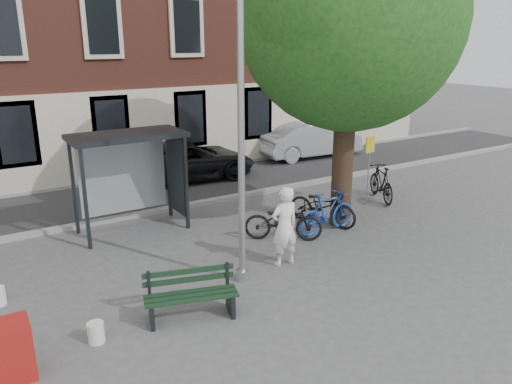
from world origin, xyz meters
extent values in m
plane|color=#4C4C4F|center=(0.00, 0.00, 0.00)|extent=(90.00, 90.00, 0.00)
cube|color=#28282B|center=(0.00, 7.00, 0.01)|extent=(40.00, 4.00, 0.01)
cube|color=gray|center=(0.00, 5.00, 0.06)|extent=(40.00, 0.25, 0.12)
cube|color=gray|center=(0.00, 9.00, 0.06)|extent=(40.00, 0.25, 0.12)
cylinder|color=#9EA0A3|center=(0.00, 0.00, 3.00)|extent=(0.14, 0.14, 6.00)
cylinder|color=#9EA0A3|center=(0.00, 0.00, 0.12)|extent=(0.28, 0.28, 0.24)
cylinder|color=black|center=(4.00, 1.50, 1.70)|extent=(0.56, 0.56, 3.40)
sphere|color=#194916|center=(4.00, 1.50, 5.40)|extent=(5.60, 5.60, 5.60)
sphere|color=#194916|center=(3.20, 1.20, 5.70)|extent=(4.20, 4.20, 4.20)
cube|color=#1E2328|center=(-2.30, 3.40, 1.25)|extent=(0.08, 0.08, 2.50)
cube|color=#1E2328|center=(0.30, 3.40, 1.25)|extent=(0.08, 0.08, 2.50)
cube|color=#1E2328|center=(-2.30, 4.60, 1.25)|extent=(0.08, 0.08, 2.50)
cube|color=#1E2328|center=(0.30, 4.60, 1.25)|extent=(0.08, 0.08, 2.50)
cube|color=#1E2328|center=(-1.00, 4.00, 2.56)|extent=(2.85, 1.45, 0.12)
cube|color=#8C999E|center=(-1.00, 4.60, 1.38)|extent=(2.34, 0.04, 2.00)
cube|color=#1E2328|center=(0.30, 4.00, 1.38)|extent=(0.12, 1.14, 2.12)
cube|color=#D84C19|center=(0.37, 4.00, 1.38)|extent=(0.02, 0.90, 1.62)
imported|color=white|center=(1.20, 0.19, 0.91)|extent=(0.68, 0.45, 1.83)
cube|color=#1E2328|center=(-2.23, -0.60, 0.22)|extent=(0.22, 0.53, 0.43)
cube|color=#1E2328|center=(-0.85, -1.00, 0.22)|extent=(0.22, 0.53, 0.43)
cube|color=black|center=(-1.59, -0.96, 0.45)|extent=(1.65, 0.58, 0.04)
cube|color=black|center=(-1.54, -0.80, 0.45)|extent=(1.65, 0.58, 0.04)
cube|color=black|center=(-1.49, -0.63, 0.45)|extent=(1.65, 0.58, 0.04)
cube|color=black|center=(-1.46, -0.54, 0.64)|extent=(1.63, 0.52, 0.10)
cube|color=black|center=(-1.46, -0.54, 0.82)|extent=(1.63, 0.52, 0.10)
imported|color=black|center=(2.00, 1.37, 0.51)|extent=(1.98, 1.71, 1.03)
imported|color=#1B4399|center=(3.26, 1.19, 0.56)|extent=(1.89, 0.63, 1.12)
imported|color=black|center=(3.56, 1.73, 0.53)|extent=(1.41, 2.13, 1.06)
imported|color=black|center=(6.50, 2.44, 0.56)|extent=(1.25, 1.92, 1.12)
imported|color=black|center=(2.33, 7.93, 0.69)|extent=(5.16, 2.77, 1.38)
imported|color=#9A9CA1|center=(8.33, 8.40, 0.76)|extent=(4.71, 1.89, 1.52)
cube|color=maroon|center=(-4.67, -0.88, 0.45)|extent=(0.91, 0.62, 0.90)
cylinder|color=silver|center=(-3.22, -0.63, 0.18)|extent=(0.28, 0.28, 0.36)
cylinder|color=#9EA0A3|center=(5.77, 2.31, 1.03)|extent=(0.04, 0.04, 2.05)
cube|color=gold|center=(5.77, 2.31, 1.88)|extent=(0.37, 0.06, 0.48)
camera|label=1|loc=(-4.80, -8.24, 4.89)|focal=35.00mm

